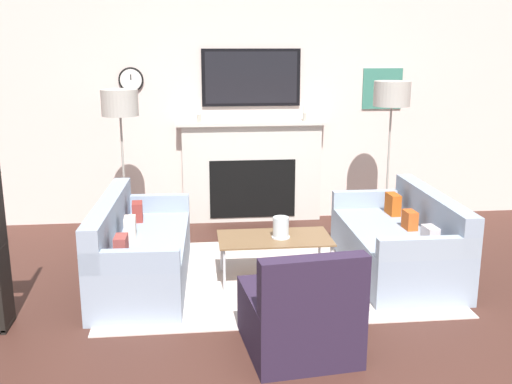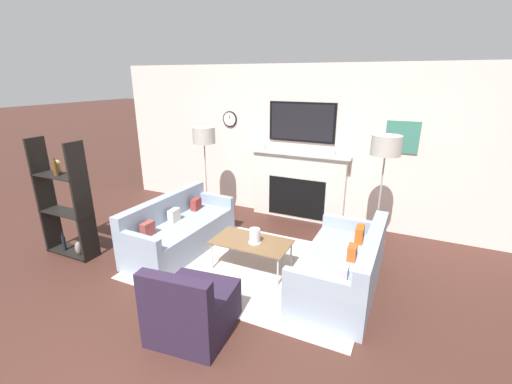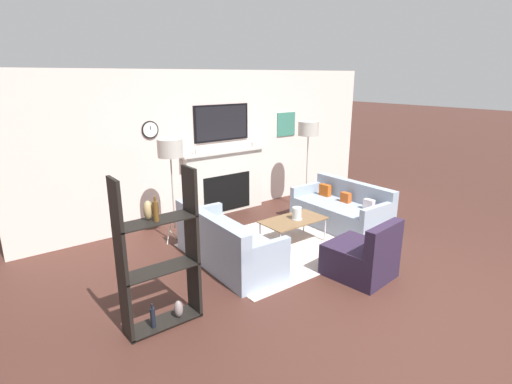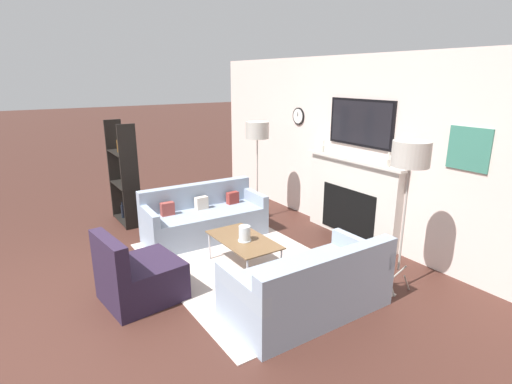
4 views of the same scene
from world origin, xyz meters
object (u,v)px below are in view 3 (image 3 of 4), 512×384
(shelf_unit, at_px, (159,257))
(couch_right, at_px, (342,211))
(floor_lamp_right, at_px, (308,130))
(armchair, at_px, (362,258))
(floor_lamp_left, at_px, (170,150))
(couch_left, at_px, (226,245))
(coffee_table, at_px, (293,221))
(hurricane_candle, at_px, (297,214))

(shelf_unit, bearing_deg, couch_right, 11.85)
(floor_lamp_right, bearing_deg, armchair, -119.66)
(armchair, bearing_deg, shelf_unit, 166.52)
(floor_lamp_left, distance_m, shelf_unit, 2.35)
(armchair, height_order, floor_lamp_left, floor_lamp_left)
(couch_right, height_order, armchair, armchair)
(floor_lamp_left, distance_m, floor_lamp_right, 2.92)
(armchair, relative_size, floor_lamp_left, 0.52)
(couch_left, xyz_separation_m, armchair, (1.23, -1.41, -0.02))
(coffee_table, relative_size, floor_lamp_left, 0.61)
(shelf_unit, bearing_deg, armchair, -13.48)
(couch_left, relative_size, floor_lamp_left, 1.09)
(couch_right, bearing_deg, couch_left, 179.98)
(coffee_table, bearing_deg, couch_right, 2.42)
(couch_left, distance_m, coffee_table, 1.24)
(armchair, distance_m, hurricane_candle, 1.36)
(armchair, xyz_separation_m, coffee_table, (0.01, 1.36, 0.11))
(armchair, bearing_deg, couch_right, 49.17)
(coffee_table, bearing_deg, armchair, -90.22)
(floor_lamp_left, height_order, shelf_unit, shelf_unit)
(couch_left, xyz_separation_m, couch_right, (2.45, -0.00, -0.01))
(couch_right, bearing_deg, floor_lamp_left, 157.01)
(coffee_table, bearing_deg, floor_lamp_right, 39.45)
(couch_left, bearing_deg, hurricane_candle, -3.08)
(armchair, bearing_deg, coffee_table, 89.78)
(coffee_table, distance_m, hurricane_candle, 0.13)
(couch_right, relative_size, floor_lamp_left, 1.01)
(floor_lamp_right, bearing_deg, couch_left, -157.01)
(couch_right, relative_size, armchair, 1.95)
(hurricane_candle, bearing_deg, couch_left, 176.92)
(hurricane_candle, height_order, floor_lamp_left, floor_lamp_left)
(couch_left, distance_m, hurricane_candle, 1.31)
(couch_right, distance_m, floor_lamp_left, 3.17)
(hurricane_candle, relative_size, floor_lamp_right, 0.11)
(couch_right, height_order, shelf_unit, shelf_unit)
(floor_lamp_left, bearing_deg, shelf_unit, -119.70)
(floor_lamp_left, bearing_deg, floor_lamp_right, -0.00)
(armchair, bearing_deg, couch_left, 131.11)
(coffee_table, xyz_separation_m, floor_lamp_right, (1.45, 1.19, 1.20))
(couch_left, height_order, shelf_unit, shelf_unit)
(coffee_table, bearing_deg, floor_lamp_left, 141.01)
(coffee_table, relative_size, shelf_unit, 0.61)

